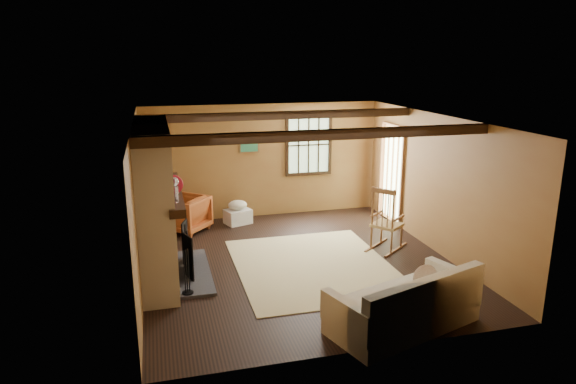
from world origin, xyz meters
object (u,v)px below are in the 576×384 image
object	(u,v)px
fireplace	(157,210)
rocking_chair	(386,223)
sofa	(406,308)
armchair	(186,214)
laundry_basket	(238,216)

from	to	relation	value
fireplace	rocking_chair	xyz separation A→B (m)	(3.90, 0.21, -0.62)
fireplace	sofa	distance (m)	3.90
rocking_chair	armchair	distance (m)	3.88
fireplace	armchair	bearing A→B (deg)	76.02
sofa	armchair	bearing A→B (deg)	100.07
rocking_chair	sofa	xyz separation A→B (m)	(-0.94, -2.61, -0.20)
sofa	laundry_basket	size ratio (longest dim) A/B	4.29
sofa	laundry_basket	distance (m)	4.91
armchair	fireplace	bearing A→B (deg)	27.35
fireplace	laundry_basket	bearing A→B (deg)	55.54
rocking_chair	laundry_basket	distance (m)	3.15
fireplace	armchair	size ratio (longest dim) A/B	3.09
laundry_basket	armchair	size ratio (longest dim) A/B	0.64
fireplace	rocking_chair	distance (m)	3.96
fireplace	sofa	xyz separation A→B (m)	(2.96, -2.40, -0.82)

